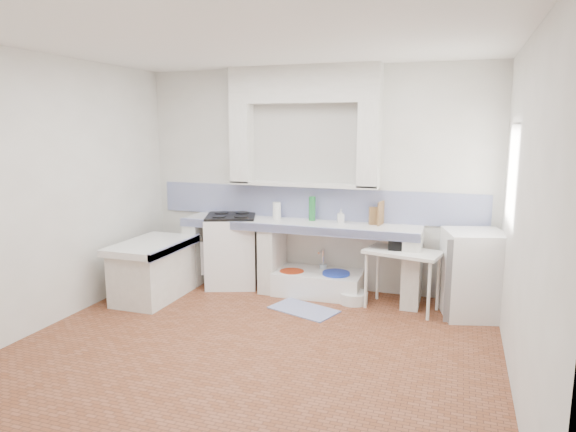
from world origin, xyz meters
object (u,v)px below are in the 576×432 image
(side_table, at_px, (402,280))
(fridge, at_px, (473,274))
(sink, at_px, (318,284))
(stove, at_px, (232,251))

(side_table, relative_size, fridge, 0.87)
(sink, relative_size, fridge, 1.13)
(side_table, distance_m, fridge, 0.77)
(stove, height_order, sink, stove)
(side_table, bearing_deg, fridge, 16.70)
(sink, bearing_deg, side_table, -12.66)
(stove, distance_m, sink, 1.23)
(side_table, bearing_deg, stove, -172.33)
(stove, relative_size, sink, 0.85)
(stove, xyz_separation_m, sink, (1.18, 0.01, -0.32))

